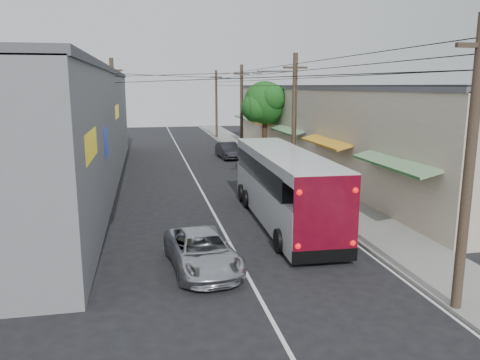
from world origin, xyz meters
The scene contains 13 objects.
ground centered at (0.00, 0.00, 0.00)m, with size 120.00×120.00×0.00m, color black.
sidewalk centered at (6.50, 20.00, 0.06)m, with size 3.00×80.00×0.12m, color slate.
building_right centered at (10.99, 22.00, 3.15)m, with size 7.09×40.00×6.25m.
building_left centered at (-8.50, 18.00, 3.65)m, with size 7.20×36.00×7.25m.
utility_poles centered at (3.13, 20.33, 4.13)m, with size 11.80×45.28×8.00m.
street_tree centered at (6.87, 26.02, 4.67)m, with size 4.40×4.00×6.60m.
coach_bus centered at (2.93, 7.48, 1.70)m, with size 2.88×11.48×3.29m.
jeepney centered at (-1.40, 2.47, 0.64)m, with size 2.12×4.59×1.28m, color silver.
parked_suv centered at (4.60, 13.00, 0.88)m, with size 2.46×6.06×1.76m, color gray.
parked_car_mid centered at (4.55, 20.16, 0.82)m, with size 1.94×4.83×1.64m, color #27272C.
parked_car_far centered at (3.80, 27.00, 0.69)m, with size 1.46×4.18×1.38m, color black.
pedestrian_near centered at (5.40, 10.90, 0.86)m, with size 0.54×0.36×1.49m, color #C96A8A.
pedestrian_far centered at (5.40, 15.06, 0.85)m, with size 0.71×0.55×1.45m, color #7E9BB7.
Camera 1 is at (-3.13, -12.71, 6.21)m, focal length 35.00 mm.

